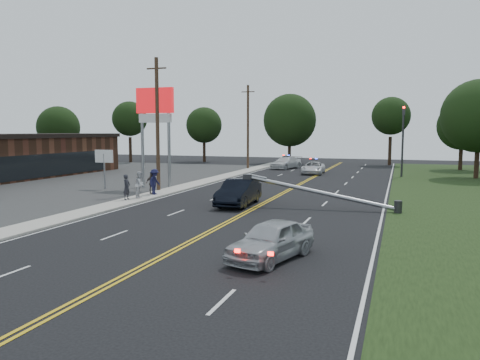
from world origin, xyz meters
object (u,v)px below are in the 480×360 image
at_px(pylon_sign, 155,113).
at_px(utility_pole_far, 248,127).
at_px(waiting_sedan, 271,240).
at_px(emergency_b, 286,163).
at_px(bystander_b, 140,184).
at_px(utility_pole_mid, 157,124).
at_px(small_sign, 104,160).
at_px(fallen_streetlight, 328,194).
at_px(crashed_sedan, 239,192).
at_px(emergency_a, 313,168).
at_px(traffic_signal, 403,135).
at_px(bystander_c, 155,182).
at_px(bystander_d, 152,183).
at_px(bystander_a, 127,187).

height_order(pylon_sign, utility_pole_far, utility_pole_far).
xyz_separation_m(waiting_sedan, emergency_b, (-8.90, 39.72, 0.02)).
relative_size(pylon_sign, emergency_b, 1.58).
height_order(emergency_b, bystander_b, bystander_b).
xyz_separation_m(pylon_sign, utility_pole_mid, (1.30, -2.00, -0.91)).
xyz_separation_m(pylon_sign, small_sign, (-3.50, -2.00, -3.66)).
bearing_deg(utility_pole_far, waiting_sedan, -70.81).
height_order(small_sign, fallen_streetlight, small_sign).
relative_size(fallen_streetlight, crashed_sedan, 1.92).
relative_size(utility_pole_mid, bystander_b, 5.63).
distance_m(small_sign, emergency_a, 22.81).
height_order(utility_pole_mid, bystander_b, utility_pole_mid).
xyz_separation_m(traffic_signal, bystander_c, (-16.52, -20.33, -3.18)).
height_order(pylon_sign, fallen_streetlight, pylon_sign).
xyz_separation_m(traffic_signal, bystander_d, (-16.86, -20.17, -3.30)).
height_order(traffic_signal, crashed_sedan, traffic_signal).
relative_size(fallen_streetlight, emergency_a, 2.02).
xyz_separation_m(crashed_sedan, emergency_a, (0.61, 22.71, -0.16)).
height_order(bystander_c, bystander_d, bystander_c).
bearing_deg(bystander_d, waiting_sedan, -113.31).
relative_size(utility_pole_mid, emergency_a, 2.15).
distance_m(utility_pole_far, bystander_d, 24.54).
height_order(traffic_signal, waiting_sedan, traffic_signal).
bearing_deg(crashed_sedan, traffic_signal, 64.67).
height_order(pylon_sign, bystander_d, pylon_sign).
relative_size(utility_pole_far, bystander_c, 5.55).
distance_m(bystander_b, bystander_d, 1.91).
distance_m(utility_pole_mid, bystander_b, 5.82).
bearing_deg(emergency_b, crashed_sedan, -63.86).
distance_m(bystander_a, bystander_c, 2.92).
relative_size(pylon_sign, small_sign, 2.58).
bearing_deg(crashed_sedan, bystander_c, 162.22).
relative_size(utility_pole_far, crashed_sedan, 2.05).
relative_size(traffic_signal, emergency_b, 1.40).
relative_size(emergency_a, emergency_b, 0.92).
bearing_deg(utility_pole_mid, bystander_d, -73.62).
distance_m(traffic_signal, emergency_a, 9.65).
relative_size(traffic_signal, waiting_sedan, 1.70).
xyz_separation_m(small_sign, bystander_a, (5.34, -5.22, -1.39)).
height_order(traffic_signal, fallen_streetlight, traffic_signal).
distance_m(pylon_sign, bystander_d, 6.86).
distance_m(utility_pole_far, bystander_a, 27.54).
xyz_separation_m(fallen_streetlight, crashed_sedan, (-5.45, -0.28, -0.11)).
height_order(small_sign, crashed_sedan, small_sign).
relative_size(utility_pole_mid, crashed_sedan, 2.05).
height_order(traffic_signal, bystander_c, traffic_signal).
bearing_deg(bystander_a, bystander_c, -7.99).
distance_m(emergency_b, bystander_a, 29.66).
distance_m(utility_pole_mid, bystander_c, 4.78).
bearing_deg(traffic_signal, crashed_sedan, -113.23).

